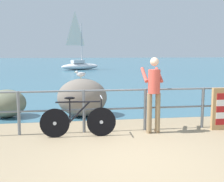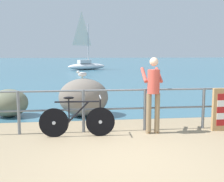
% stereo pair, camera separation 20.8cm
% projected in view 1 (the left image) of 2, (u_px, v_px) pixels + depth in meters
% --- Properties ---
extents(ground_plane, '(120.00, 120.00, 0.10)m').
position_uv_depth(ground_plane, '(81.00, 75.00, 24.71)').
color(ground_plane, '#937F60').
extents(sea_surface, '(120.00, 90.00, 0.01)m').
position_uv_depth(sea_surface, '(74.00, 63.00, 52.19)').
color(sea_surface, '#38667A').
rests_on(sea_surface, ground_plane).
extents(promenade_railing, '(7.52, 0.07, 1.02)m').
position_uv_depth(promenade_railing, '(115.00, 105.00, 6.89)').
color(promenade_railing, slate).
rests_on(promenade_railing, ground_plane).
extents(bicycle, '(1.70, 0.48, 0.92)m').
position_uv_depth(bicycle, '(78.00, 120.00, 6.45)').
color(bicycle, black).
rests_on(bicycle, ground_plane).
extents(person_at_railing, '(0.46, 0.64, 1.78)m').
position_uv_depth(person_at_railing, '(154.00, 91.00, 6.70)').
color(person_at_railing, '#8C7251').
rests_on(person_at_railing, ground_plane).
extents(breakwater_boulder_main, '(1.47, 1.14, 1.12)m').
position_uv_depth(breakwater_boulder_main, '(82.00, 97.00, 8.54)').
color(breakwater_boulder_main, slate).
rests_on(breakwater_boulder_main, ground).
extents(breakwater_boulder_left, '(1.10, 0.97, 0.82)m').
position_uv_depth(breakwater_boulder_left, '(7.00, 103.00, 8.40)').
color(breakwater_boulder_left, '#686A53').
rests_on(breakwater_boulder_left, ground).
extents(seagull, '(0.34, 0.16, 0.23)m').
position_uv_depth(seagull, '(81.00, 74.00, 8.46)').
color(seagull, gold).
rests_on(seagull, breakwater_boulder_main).
extents(sailboat, '(4.53, 3.06, 6.16)m').
position_uv_depth(sailboat, '(80.00, 63.00, 30.91)').
color(sailboat, white).
rests_on(sailboat, sea_surface).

